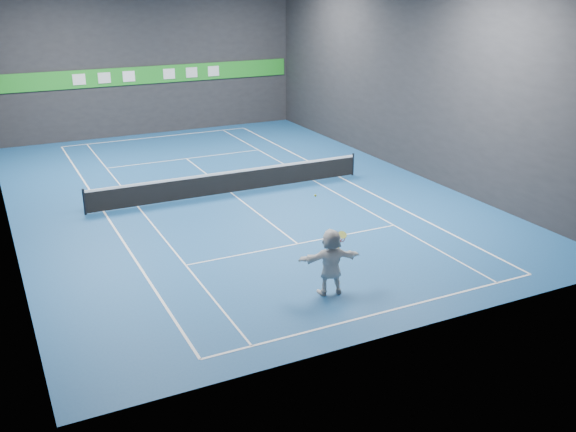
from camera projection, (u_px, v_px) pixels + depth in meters
name	position (u px, v px, depth m)	size (l,w,h in m)	color
ground	(231.00, 193.00, 28.03)	(26.00, 26.00, 0.00)	navy
wall_back	(147.00, 57.00, 37.41)	(18.00, 0.10, 9.00)	black
wall_front	(422.00, 167.00, 15.53)	(18.00, 0.10, 9.00)	black
wall_right	(407.00, 76.00, 30.20)	(0.10, 26.00, 9.00)	black
baseline_near	(386.00, 311.00, 18.02)	(10.98, 0.08, 0.01)	white
baseline_far	(158.00, 137.00, 38.04)	(10.98, 0.08, 0.01)	white
sideline_doubles_left	(104.00, 212.00, 25.76)	(0.08, 23.78, 0.01)	white
sideline_doubles_right	(340.00, 177.00, 30.30)	(0.08, 23.78, 0.01)	white
sideline_singles_left	(138.00, 207.00, 26.33)	(0.06, 23.78, 0.01)	white
sideline_singles_right	(314.00, 181.00, 29.73)	(0.06, 23.78, 0.01)	white
service_line_near	(298.00, 244.00, 22.64)	(8.23, 0.06, 0.01)	white
service_line_far	(186.00, 159.00, 33.42)	(8.23, 0.06, 0.01)	white
center_service_line	(231.00, 193.00, 28.03)	(0.06, 12.80, 0.01)	white
player	(331.00, 262.00, 18.75)	(1.88, 0.60, 2.03)	silver
tennis_ball	(315.00, 195.00, 18.03)	(0.07, 0.07, 0.07)	#DBEE27
tennis_net	(231.00, 181.00, 27.84)	(12.50, 0.10, 1.07)	black
sponsor_banner	(149.00, 75.00, 37.71)	(17.64, 0.11, 1.00)	#1F9123
tennis_racket	(340.00, 239.00, 18.71)	(0.45, 0.34, 0.61)	red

